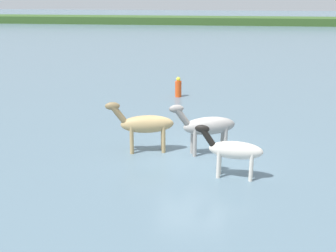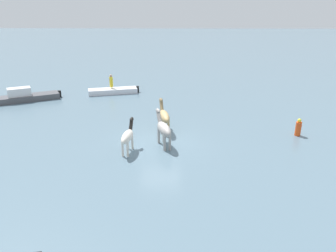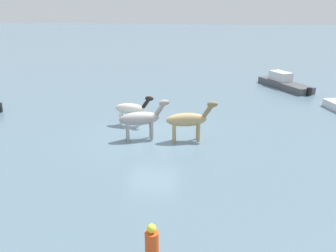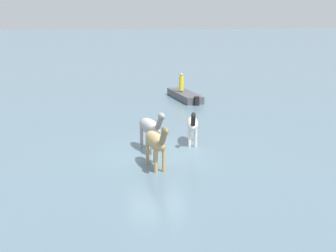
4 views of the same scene
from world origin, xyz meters
TOP-DOWN VIEW (x-y plane):
  - ground_plane at (0.00, 0.00)m, footprint 213.77×213.77m
  - distant_shoreline at (0.00, 59.57)m, footprint 192.39×6.00m
  - horse_mid_herd at (-1.78, 0.17)m, footprint 2.54×0.99m
  - horse_dun_straggler at (1.41, -1.76)m, footprint 2.23×0.72m
  - horse_gray_outer at (0.52, 0.23)m, footprint 2.49×1.20m
  - buoy_channel_marker at (-1.31, 8.70)m, footprint 0.36×0.36m

SIDE VIEW (x-z plane):
  - ground_plane at x=0.00m, z-range 0.00..0.00m
  - distant_shoreline at x=0.00m, z-range -1.20..1.20m
  - buoy_channel_marker at x=-1.31m, z-range -0.06..1.08m
  - horse_dun_straggler at x=1.41m, z-range 0.09..1.81m
  - horse_gray_outer at x=0.52m, z-range 0.10..2.06m
  - horse_mid_herd at x=-1.78m, z-range 0.10..2.06m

